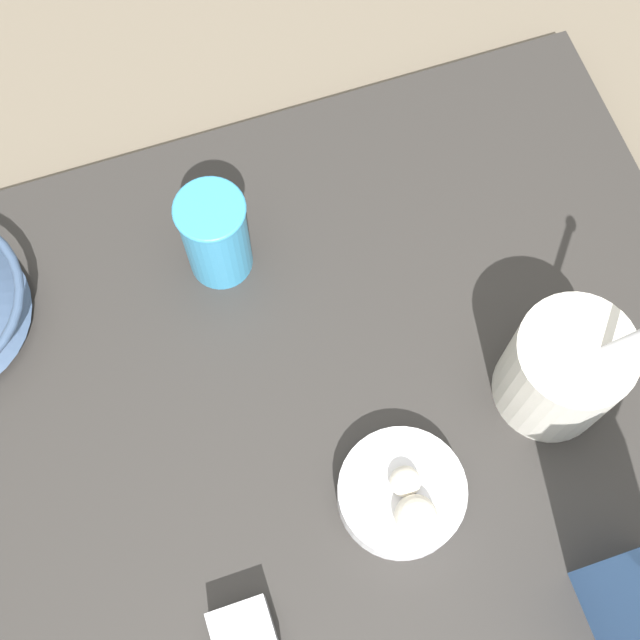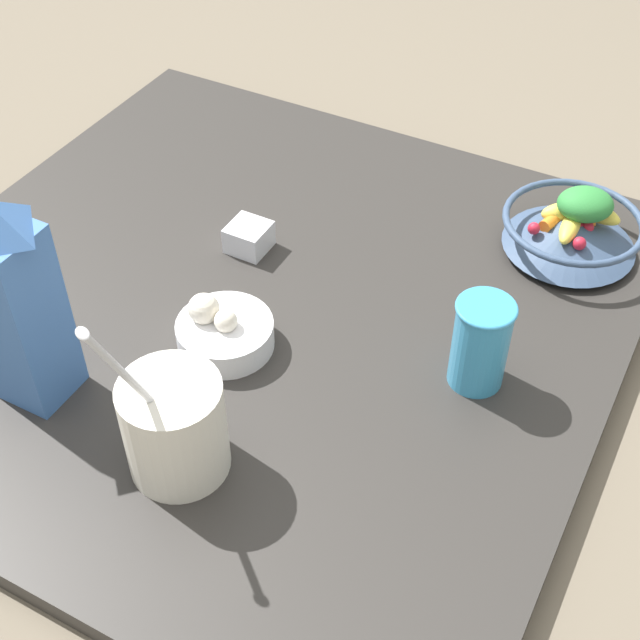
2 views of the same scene
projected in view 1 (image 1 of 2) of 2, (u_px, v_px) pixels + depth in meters
ground_plane at (319, 540)px, 0.88m from camera, size 6.00×6.00×0.00m
countertop at (319, 538)px, 0.86m from camera, size 0.93×0.93×0.03m
yogurt_tub at (564, 368)px, 0.84m from camera, size 0.13×0.11×0.26m
drinking_cup at (215, 235)px, 0.89m from camera, size 0.07×0.07×0.12m
spice_jar at (244, 635)px, 0.80m from camera, size 0.05×0.05×0.04m
garlic_bowl at (403, 495)px, 0.84m from camera, size 0.12×0.12×0.07m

